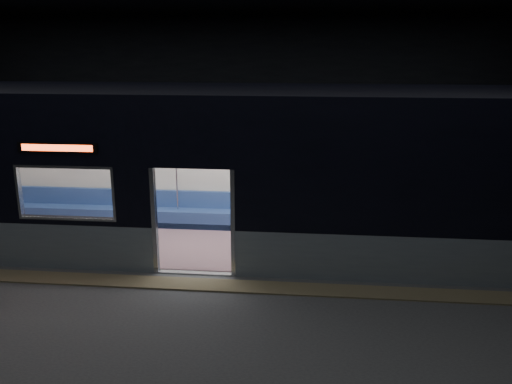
# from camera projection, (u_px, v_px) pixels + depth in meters

# --- Properties ---
(station_floor) EXTENTS (24.00, 14.00, 0.01)m
(station_floor) POSITION_uv_depth(u_px,v_px,m) (182.00, 299.00, 9.25)
(station_floor) COLOR #47494C
(station_floor) RESTS_ON ground
(station_envelope) EXTENTS (24.00, 14.00, 5.00)m
(station_envelope) POSITION_uv_depth(u_px,v_px,m) (174.00, 81.00, 8.27)
(station_envelope) COLOR black
(station_envelope) RESTS_ON station_floor
(tactile_strip) EXTENTS (22.80, 0.50, 0.03)m
(tactile_strip) POSITION_uv_depth(u_px,v_px,m) (189.00, 284.00, 9.78)
(tactile_strip) COLOR #8C7F59
(tactile_strip) RESTS_ON station_floor
(metro_car) EXTENTS (18.00, 3.04, 3.35)m
(metro_car) POSITION_uv_depth(u_px,v_px,m) (208.00, 162.00, 11.20)
(metro_car) COLOR #85949F
(metro_car) RESTS_ON station_floor
(passenger) EXTENTS (0.38, 0.65, 1.30)m
(passenger) POSITION_uv_depth(u_px,v_px,m) (419.00, 204.00, 12.00)
(passenger) COLOR black
(passenger) RESTS_ON metro_car
(handbag) EXTENTS (0.30, 0.27, 0.13)m
(handbag) POSITION_uv_depth(u_px,v_px,m) (420.00, 211.00, 11.83)
(handbag) COLOR black
(handbag) RESTS_ON passenger
(transit_map) EXTENTS (1.08, 0.03, 0.70)m
(transit_map) POSITION_uv_depth(u_px,v_px,m) (259.00, 165.00, 12.45)
(transit_map) COLOR white
(transit_map) RESTS_ON metro_car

